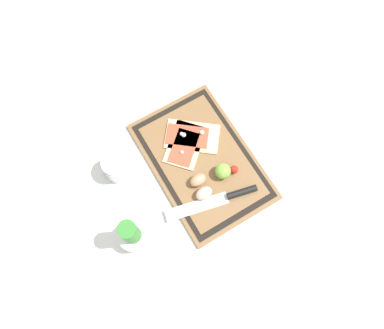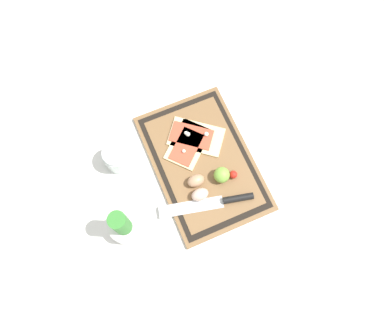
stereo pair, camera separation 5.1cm
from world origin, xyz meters
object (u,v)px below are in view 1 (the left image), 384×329
(pizza_slice_near, at_px, (191,136))
(cherry_tomato_red, at_px, (234,169))
(egg_pink, at_px, (204,193))
(pizza_slice_far, at_px, (185,145))
(knife, at_px, (227,197))
(herb_pot, at_px, (133,235))
(egg_brown, at_px, (198,180))
(lime, at_px, (223,171))
(sauce_jar, at_px, (117,167))

(pizza_slice_near, relative_size, cherry_tomato_red, 7.70)
(pizza_slice_near, distance_m, egg_pink, 0.21)
(egg_pink, relative_size, cherry_tomato_red, 2.08)
(pizza_slice_far, bearing_deg, pizza_slice_near, -64.76)
(knife, bearing_deg, herb_pot, 82.99)
(egg_brown, xyz_separation_m, lime, (-0.02, -0.08, 0.01))
(knife, bearing_deg, egg_brown, 28.98)
(pizza_slice_near, xyz_separation_m, pizza_slice_far, (-0.02, 0.04, 0.00))
(lime, height_order, herb_pot, herb_pot)
(egg_brown, height_order, sauce_jar, sauce_jar)
(egg_pink, bearing_deg, herb_pot, 91.56)
(pizza_slice_far, height_order, herb_pot, herb_pot)
(lime, xyz_separation_m, herb_pot, (-0.04, 0.35, 0.02))
(lime, relative_size, cherry_tomato_red, 1.94)
(cherry_tomato_red, distance_m, herb_pot, 0.39)
(egg_pink, bearing_deg, lime, -71.17)
(egg_brown, distance_m, egg_pink, 0.05)
(egg_brown, distance_m, herb_pot, 0.27)
(pizza_slice_far, relative_size, herb_pot, 1.04)
(egg_pink, bearing_deg, cherry_tomato_red, -81.15)
(pizza_slice_far, xyz_separation_m, lime, (-0.15, -0.06, 0.02))
(pizza_slice_near, height_order, cherry_tomato_red, cherry_tomato_red)
(pizza_slice_near, height_order, egg_pink, egg_pink)
(cherry_tomato_red, height_order, herb_pot, herb_pot)
(herb_pot, bearing_deg, pizza_slice_near, -57.95)
(pizza_slice_far, height_order, lime, lime)
(cherry_tomato_red, distance_m, sauce_jar, 0.39)
(knife, bearing_deg, lime, -22.92)
(knife, distance_m, egg_brown, 0.11)
(knife, height_order, sauce_jar, sauce_jar)
(pizza_slice_far, distance_m, knife, 0.23)
(lime, distance_m, herb_pot, 0.35)
(egg_brown, bearing_deg, pizza_slice_far, -11.30)
(herb_pot, bearing_deg, sauce_jar, -14.29)
(pizza_slice_near, relative_size, lime, 3.98)
(pizza_slice_near, bearing_deg, lime, -172.80)
(egg_brown, bearing_deg, sauce_jar, 50.03)
(egg_brown, xyz_separation_m, egg_pink, (-0.05, 0.01, 0.00))
(pizza_slice_far, distance_m, sauce_jar, 0.24)
(cherry_tomato_red, xyz_separation_m, sauce_jar, (0.20, 0.33, 0.01))
(knife, height_order, cherry_tomato_red, cherry_tomato_red)
(lime, xyz_separation_m, sauce_jar, (0.19, 0.29, -0.00))
(pizza_slice_near, relative_size, egg_pink, 3.70)
(knife, height_order, egg_pink, egg_pink)
(cherry_tomato_red, bearing_deg, herb_pot, 94.01)
(egg_brown, relative_size, herb_pot, 0.30)
(pizza_slice_near, height_order, pizza_slice_far, same)
(pizza_slice_near, relative_size, egg_brown, 3.70)
(lime, bearing_deg, herb_pot, 96.21)
(knife, relative_size, sauce_jar, 3.32)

